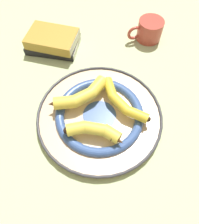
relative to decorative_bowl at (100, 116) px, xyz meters
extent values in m
plane|color=#B2C693|center=(-0.03, 0.02, -0.02)|extent=(2.80, 2.80, 0.00)
cylinder|color=beige|center=(0.00, 0.00, -0.01)|extent=(0.38, 0.38, 0.02)
torus|color=#385699|center=(0.00, 0.00, 0.01)|extent=(0.27, 0.27, 0.03)
cylinder|color=#385699|center=(0.00, 0.00, 0.00)|extent=(0.10, 0.10, 0.00)
torus|color=#333338|center=(0.00, 0.00, 0.00)|extent=(0.38, 0.38, 0.01)
cylinder|color=yellow|center=(0.08, 0.04, 0.04)|extent=(0.06, 0.07, 0.03)
cylinder|color=yellow|center=(0.06, -0.03, 0.04)|extent=(0.03, 0.07, 0.03)
cylinder|color=yellow|center=(0.07, -0.09, 0.04)|extent=(0.05, 0.07, 0.03)
sphere|color=yellow|center=(0.06, 0.01, 0.04)|extent=(0.03, 0.03, 0.03)
sphere|color=yellow|center=(0.06, -0.06, 0.04)|extent=(0.03, 0.03, 0.03)
cone|color=#472D19|center=(0.09, 0.06, 0.04)|extent=(0.03, 0.03, 0.02)
sphere|color=black|center=(0.08, -0.12, 0.04)|extent=(0.02, 0.02, 0.02)
cylinder|color=yellow|center=(-0.03, -0.08, 0.04)|extent=(0.05, 0.06, 0.04)
cylinder|color=yellow|center=(-0.05, -0.03, 0.04)|extent=(0.06, 0.06, 0.04)
cylinder|color=yellow|center=(-0.09, 0.00, 0.04)|extent=(0.06, 0.06, 0.04)
sphere|color=yellow|center=(-0.04, -0.05, 0.04)|extent=(0.04, 0.04, 0.04)
sphere|color=yellow|center=(-0.07, -0.01, 0.04)|extent=(0.04, 0.04, 0.04)
cone|color=#472D19|center=(-0.03, -0.10, 0.04)|extent=(0.03, 0.04, 0.03)
sphere|color=black|center=(-0.11, 0.01, 0.04)|extent=(0.02, 0.02, 0.02)
cylinder|color=yellow|center=(-0.06, 0.09, 0.04)|extent=(0.07, 0.07, 0.04)
cylinder|color=yellow|center=(-0.01, 0.06, 0.04)|extent=(0.07, 0.05, 0.04)
cylinder|color=yellow|center=(0.05, 0.06, 0.04)|extent=(0.07, 0.05, 0.04)
sphere|color=yellow|center=(-0.04, 0.07, 0.04)|extent=(0.04, 0.04, 0.04)
sphere|color=yellow|center=(0.02, 0.06, 0.04)|extent=(0.04, 0.04, 0.04)
cone|color=#472D19|center=(-0.09, 0.11, 0.04)|extent=(0.04, 0.04, 0.03)
sphere|color=black|center=(0.08, 0.07, 0.04)|extent=(0.02, 0.02, 0.02)
cube|color=black|center=(0.09, 0.35, 0.00)|extent=(0.21, 0.22, 0.03)
cube|color=white|center=(0.09, 0.35, 0.00)|extent=(0.20, 0.21, 0.02)
cube|color=#B28933|center=(0.08, 0.34, 0.03)|extent=(0.20, 0.21, 0.04)
cube|color=white|center=(0.09, 0.34, 0.03)|extent=(0.18, 0.20, 0.03)
cylinder|color=#B24238|center=(0.39, 0.13, 0.02)|extent=(0.09, 0.09, 0.08)
cylinder|color=#331C0F|center=(0.39, 0.13, 0.05)|extent=(0.08, 0.08, 0.00)
torus|color=#B24238|center=(0.33, 0.16, 0.02)|extent=(0.06, 0.04, 0.06)
camera|label=1|loc=(-0.22, -0.24, 0.58)|focal=35.00mm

